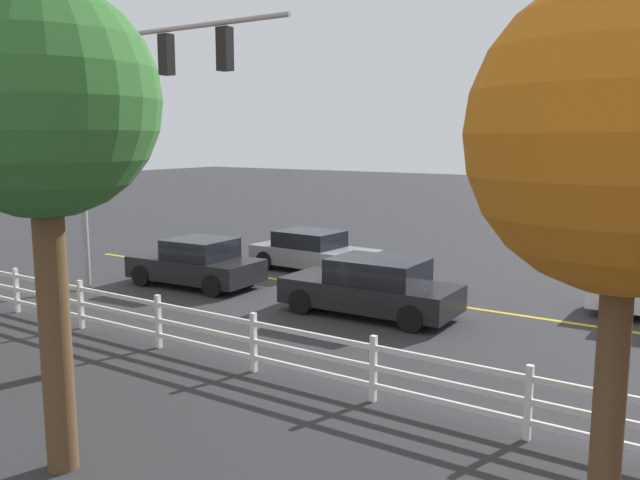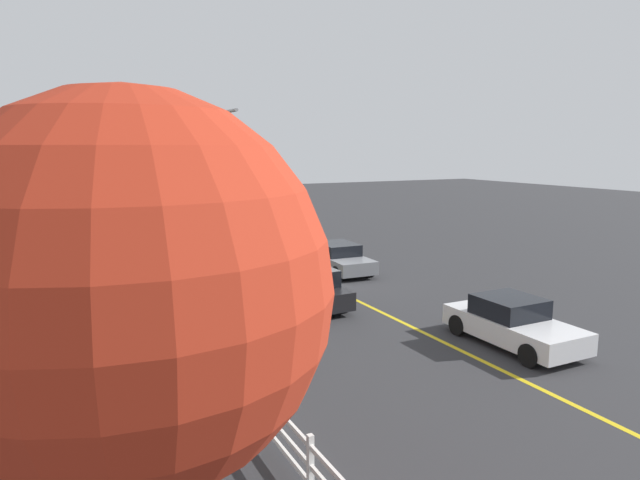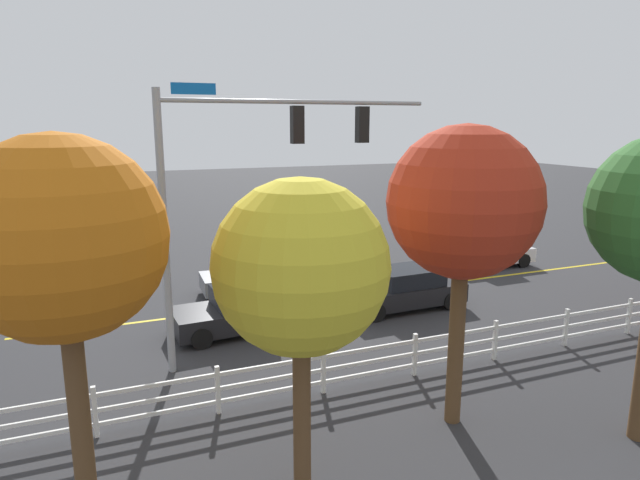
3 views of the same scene
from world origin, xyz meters
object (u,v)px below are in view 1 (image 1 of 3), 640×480
object	(u,v)px
car_0	(372,288)
car_3	(197,264)
tree_1	(41,105)
car_1	(313,252)
tree_4	(628,137)
tree_2	(35,111)

from	to	relation	value
car_0	car_3	world-z (taller)	car_0
car_3	tree_1	distance (m)	11.85
car_1	car_3	world-z (taller)	car_3
car_3	tree_1	size ratio (longest dim) A/B	0.65
tree_1	tree_4	xyz separation A→B (m)	(-6.44, -1.94, -0.39)
tree_2	tree_4	world-z (taller)	tree_2
tree_4	car_3	bearing A→B (deg)	-29.24
car_0	tree_4	world-z (taller)	tree_4
tree_4	car_0	bearing A→B (deg)	-46.62
tree_1	tree_2	world-z (taller)	tree_2
car_1	tree_4	world-z (taller)	tree_4
car_3	tree_2	size ratio (longest dim) A/B	0.63
tree_2	tree_4	bearing A→B (deg)	179.36
car_0	tree_2	distance (m)	8.72
car_1	car_3	size ratio (longest dim) A/B	1.07
car_1	tree_1	bearing A→B (deg)	-67.70
car_1	tree_4	xyz separation A→B (m)	(-11.16, 10.98, 3.78)
tree_1	tree_2	distance (m)	3.83
car_3	tree_2	bearing A→B (deg)	110.48
tree_4	tree_2	bearing A→B (deg)	-0.64
car_0	car_3	xyz separation A→B (m)	(6.01, 0.02, -0.02)
car_0	tree_2	bearing A→B (deg)	66.19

